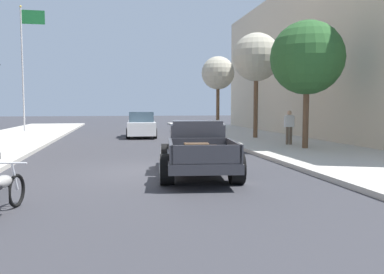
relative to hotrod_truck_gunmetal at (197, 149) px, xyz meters
The scene contains 10 objects.
ground_plane 1.64m from the hotrod_truck_gunmetal, 152.82° to the left, with size 140.00×140.00×0.00m, color #333338.
sidewalk_right 6.03m from the hotrod_truck_gunmetal, ahead, with size 5.50×64.00×0.15m, color #B7B2A8.
building_right_storefront 19.44m from the hotrod_truck_gunmetal, 39.25° to the left, with size 12.00×28.00×9.89m, color beige.
hotrod_truck_gunmetal is the anchor object (origin of this frame).
car_background_white 14.19m from the hotrod_truck_gunmetal, 93.23° to the left, with size 2.02×4.38×1.65m.
pedestrian_sidewalk_right 8.73m from the hotrod_truck_gunmetal, 47.64° to the left, with size 0.53×0.22×1.65m.
flagpole 22.08m from the hotrod_truck_gunmetal, 114.39° to the left, with size 1.74×0.16×9.16m.
street_tree_nearest 8.30m from the hotrod_truck_gunmetal, 39.12° to the left, with size 3.22×3.22×5.58m.
street_tree_second 12.87m from the hotrod_truck_gunmetal, 62.01° to the left, with size 2.80×2.80×6.12m.
street_tree_third 19.90m from the hotrod_truck_gunmetal, 73.69° to the left, with size 2.58×2.58×5.74m.
Camera 1 is at (-1.01, -12.03, 2.01)m, focal length 36.76 mm.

